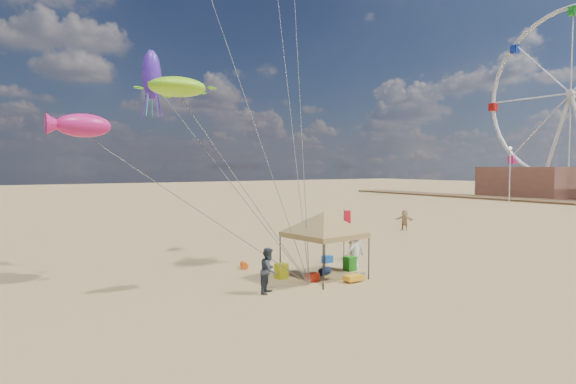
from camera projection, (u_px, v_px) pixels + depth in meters
name	position (u px, v px, depth m)	size (l,w,h in m)	color
ground	(326.00, 286.00, 21.11)	(280.00, 280.00, 0.00)	tan
canopy_tent	(324.00, 214.00, 22.44)	(5.87, 5.87, 3.64)	black
feather_flag	(346.00, 227.00, 26.57)	(0.44, 0.09, 2.88)	black
cooler_red	(312.00, 277.00, 22.04)	(0.54, 0.38, 0.38)	red
cooler_blue	(327.00, 259.00, 26.32)	(0.54, 0.38, 0.38)	#144BA6
bag_navy	(324.00, 271.00, 23.30)	(0.36, 0.36, 0.60)	#0D1B39
bag_orange	(244.00, 265.00, 24.74)	(0.36, 0.36, 0.60)	#F0570D
chair_green	(350.00, 263.00, 24.36)	(0.50, 0.50, 0.70)	#1B7715
chair_yellow	(281.00, 271.00, 22.58)	(0.50, 0.50, 0.70)	#C2C415
crate_grey	(360.00, 275.00, 22.61)	(0.34, 0.30, 0.28)	slate
beach_cart	(354.00, 278.00, 21.89)	(0.90, 0.50, 0.24)	gold
person_near_a	(352.00, 245.00, 27.21)	(0.59, 0.38, 1.61)	tan
person_near_b	(269.00, 270.00, 19.94)	(0.92, 0.72, 1.90)	#323C44
person_near_c	(355.00, 250.00, 24.83)	(1.22, 0.70, 1.89)	silver
person_far_c	(404.00, 220.00, 39.72)	(1.56, 0.50, 1.69)	tan
building_north	(529.00, 182.00, 82.70)	(10.00, 14.00, 5.20)	#8C5947
lamp_north	(510.00, 165.00, 72.64)	(0.50, 0.50, 8.25)	silver
ferris_wheel	(570.00, 103.00, 81.39)	(1.24, 30.14, 32.36)	silver
turtle_kite	(177.00, 87.00, 21.81)	(2.62, 2.10, 0.87)	#91E91B
fish_kite	(84.00, 126.00, 17.26)	(1.91, 0.95, 0.85)	#CD1C6E
squid_kite	(152.00, 75.00, 25.37)	(0.99, 0.99, 2.58)	#4B24B5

